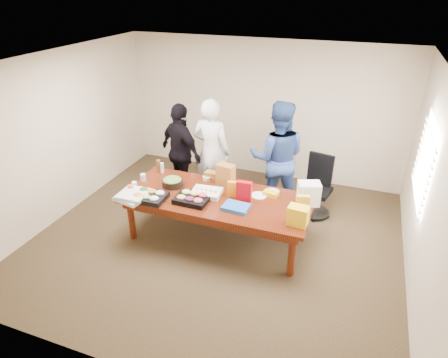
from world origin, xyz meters
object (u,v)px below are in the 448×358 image
at_px(office_chair, 317,189).
at_px(sheet_cake, 207,193).
at_px(salad_bowl, 173,182).
at_px(conference_table, 217,218).
at_px(person_center, 211,152).
at_px(person_right, 277,158).

distance_m(office_chair, sheet_cake, 1.96).
relative_size(office_chair, salad_bowl, 3.02).
bearing_deg(sheet_cake, salad_bowl, 166.38).
xyz_separation_m(sheet_cake, salad_bowl, (-0.61, 0.09, 0.02)).
relative_size(conference_table, office_chair, 2.76).
xyz_separation_m(conference_table, person_center, (-0.54, 1.13, 0.58)).
xyz_separation_m(office_chair, sheet_cake, (-1.49, -1.23, 0.28)).
relative_size(person_center, sheet_cake, 4.39).
bearing_deg(salad_bowl, sheet_cake, -8.41).
bearing_deg(salad_bowl, office_chair, 28.45).
bearing_deg(office_chair, sheet_cake, -128.92).
relative_size(person_right, salad_bowl, 5.84).
bearing_deg(conference_table, office_chair, 42.99).
bearing_deg(sheet_cake, office_chair, 34.36).
distance_m(conference_table, office_chair, 1.81).
xyz_separation_m(person_right, sheet_cake, (-0.79, -1.19, -0.19)).
height_order(person_center, salad_bowl, person_center).
distance_m(person_right, sheet_cake, 1.45).
relative_size(sheet_cake, salad_bowl, 1.29).
relative_size(conference_table, person_right, 1.43).
xyz_separation_m(conference_table, sheet_cake, (-0.17, -0.00, 0.41)).
distance_m(office_chair, person_center, 1.92).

